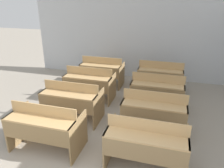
# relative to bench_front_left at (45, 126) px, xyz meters

# --- Properties ---
(wall_back) EXTENTS (6.75, 0.06, 2.76)m
(wall_back) POSITION_rel_bench_front_left_xyz_m (0.68, 4.28, 0.90)
(wall_back) COLOR silver
(wall_back) RESTS_ON ground_plane
(bench_front_left) EXTENTS (1.26, 0.72, 0.91)m
(bench_front_left) POSITION_rel_bench_front_left_xyz_m (0.00, 0.00, 0.00)
(bench_front_left) COLOR olive
(bench_front_left) RESTS_ON ground_plane
(bench_front_right) EXTENTS (1.26, 0.72, 0.91)m
(bench_front_right) POSITION_rel_bench_front_left_xyz_m (1.80, 0.02, 0.00)
(bench_front_right) COLOR #9A7B51
(bench_front_right) RESTS_ON ground_plane
(bench_second_left) EXTENTS (1.26, 0.72, 0.91)m
(bench_second_left) POSITION_rel_bench_front_left_xyz_m (0.00, 1.08, 0.00)
(bench_second_left) COLOR #96774D
(bench_second_left) RESTS_ON ground_plane
(bench_second_right) EXTENTS (1.26, 0.72, 0.91)m
(bench_second_right) POSITION_rel_bench_front_left_xyz_m (1.81, 1.08, 0.00)
(bench_second_right) COLOR #997A50
(bench_second_right) RESTS_ON ground_plane
(bench_third_left) EXTENTS (1.26, 0.72, 0.91)m
(bench_third_left) POSITION_rel_bench_front_left_xyz_m (-0.00, 2.16, 0.00)
(bench_third_left) COLOR #96774D
(bench_third_left) RESTS_ON ground_plane
(bench_third_right) EXTENTS (1.26, 0.72, 0.91)m
(bench_third_right) POSITION_rel_bench_front_left_xyz_m (1.78, 2.14, 0.00)
(bench_third_right) COLOR #97784E
(bench_third_right) RESTS_ON ground_plane
(bench_back_left) EXTENTS (1.26, 0.72, 0.91)m
(bench_back_left) POSITION_rel_bench_front_left_xyz_m (-0.00, 3.22, 0.00)
(bench_back_left) COLOR #95764C
(bench_back_left) RESTS_ON ground_plane
(bench_back_right) EXTENTS (1.26, 0.72, 0.91)m
(bench_back_right) POSITION_rel_bench_front_left_xyz_m (1.78, 3.24, 0.00)
(bench_back_right) COLOR #96784E
(bench_back_right) RESTS_ON ground_plane
(schoolbag) EXTENTS (0.29, 0.24, 0.40)m
(schoolbag) POSITION_rel_bench_front_left_xyz_m (-0.87, 0.18, -0.28)
(schoolbag) COLOR black
(schoolbag) RESTS_ON ground_plane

